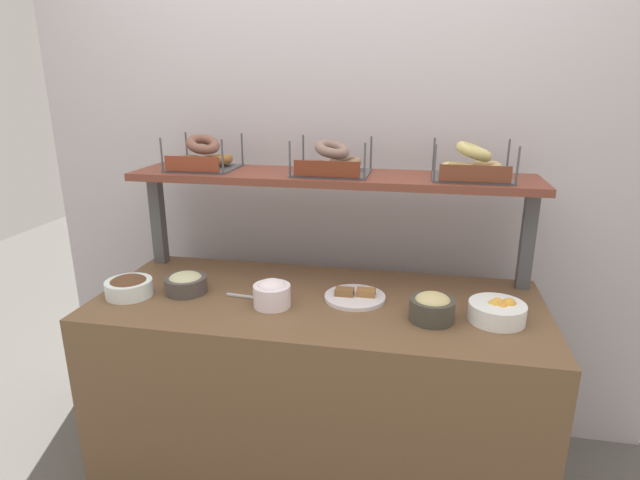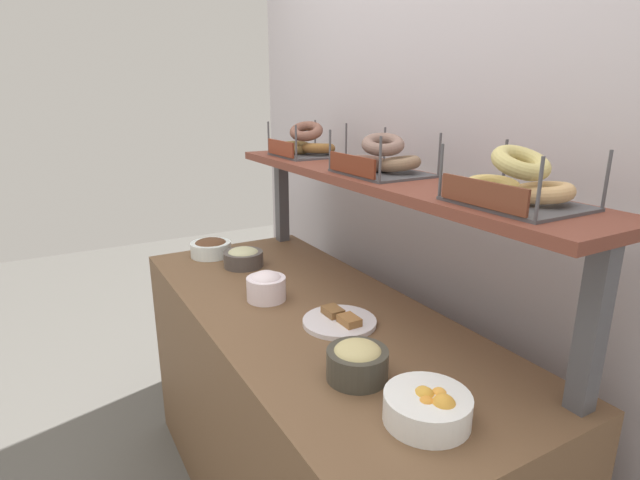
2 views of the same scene
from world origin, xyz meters
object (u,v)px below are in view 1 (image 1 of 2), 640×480
(bowl_chocolate_spread, at_px, (129,286))
(bagel_basket_plain, at_px, (472,166))
(bowl_fruit_salad, at_px, (497,311))
(bowl_hummus, at_px, (432,307))
(bowl_cream_cheese, at_px, (272,293))
(bowl_tuna_salad, at_px, (186,283))
(bagel_basket_cinnamon_raisin, at_px, (203,158))
(serving_spoon_near_plate, at_px, (256,298))
(bagel_basket_poppy, at_px, (331,163))
(serving_plate_white, at_px, (355,296))

(bowl_chocolate_spread, relative_size, bagel_basket_plain, 0.59)
(bowl_chocolate_spread, distance_m, bagel_basket_plain, 1.38)
(bowl_fruit_salad, xyz_separation_m, bowl_hummus, (-0.22, -0.04, 0.01))
(bowl_cream_cheese, relative_size, bowl_hummus, 0.87)
(bowl_tuna_salad, height_order, bagel_basket_plain, bagel_basket_plain)
(bowl_cream_cheese, height_order, bagel_basket_cinnamon_raisin, bagel_basket_cinnamon_raisin)
(bowl_tuna_salad, relative_size, bagel_basket_cinnamon_raisin, 0.57)
(serving_spoon_near_plate, relative_size, bagel_basket_plain, 0.61)
(bowl_fruit_salad, xyz_separation_m, bowl_chocolate_spread, (-1.35, -0.05, 0.00))
(bowl_cream_cheese, xyz_separation_m, bowl_chocolate_spread, (-0.56, -0.02, -0.01))
(bagel_basket_poppy, xyz_separation_m, bagel_basket_plain, (0.54, 0.00, 0.00))
(bowl_fruit_salad, height_order, bagel_basket_poppy, bagel_basket_poppy)
(bowl_hummus, bearing_deg, serving_spoon_near_plate, 175.74)
(bowl_tuna_salad, height_order, bagel_basket_poppy, bagel_basket_poppy)
(bowl_cream_cheese, relative_size, bagel_basket_poppy, 0.46)
(bagel_basket_poppy, relative_size, bagel_basket_plain, 1.00)
(serving_spoon_near_plate, xyz_separation_m, bagel_basket_plain, (0.77, 0.31, 0.47))
(bowl_cream_cheese, bearing_deg, bowl_tuna_salad, 170.88)
(bowl_tuna_salad, xyz_separation_m, bagel_basket_cinnamon_raisin, (-0.03, 0.31, 0.44))
(bowl_cream_cheese, height_order, bagel_basket_poppy, bagel_basket_poppy)
(bowl_fruit_salad, relative_size, bagel_basket_poppy, 0.65)
(bowl_chocolate_spread, distance_m, serving_plate_white, 0.86)
(bowl_cream_cheese, relative_size, bowl_tuna_salad, 0.84)
(bowl_tuna_salad, bearing_deg, bowl_cream_cheese, -9.12)
(bowl_cream_cheese, distance_m, bowl_tuna_salad, 0.37)
(bowl_tuna_salad, xyz_separation_m, bowl_chocolate_spread, (-0.20, -0.07, -0.00))
(serving_spoon_near_plate, bearing_deg, bowl_hummus, -4.26)
(bagel_basket_cinnamon_raisin, bearing_deg, serving_plate_white, -20.12)
(bowl_hummus, bearing_deg, bagel_basket_plain, 71.09)
(bowl_hummus, bearing_deg, bowl_chocolate_spread, -179.47)
(bowl_tuna_salad, height_order, bowl_hummus, bowl_hummus)
(bowl_fruit_salad, height_order, serving_spoon_near_plate, bowl_fruit_salad)
(bowl_tuna_salad, distance_m, bagel_basket_plain, 1.19)
(bowl_chocolate_spread, distance_m, bagel_basket_cinnamon_raisin, 0.61)
(serving_spoon_near_plate, height_order, bagel_basket_poppy, bagel_basket_poppy)
(bagel_basket_cinnamon_raisin, bearing_deg, bowl_fruit_salad, -15.87)
(bowl_fruit_salad, xyz_separation_m, bagel_basket_cinnamon_raisin, (-1.19, 0.34, 0.44))
(serving_plate_white, distance_m, bagel_basket_poppy, 0.54)
(bowl_tuna_salad, relative_size, serving_plate_white, 0.70)
(bagel_basket_plain, bearing_deg, bowl_fruit_salad, -73.66)
(serving_spoon_near_plate, bearing_deg, bowl_chocolate_spread, -173.10)
(bagel_basket_poppy, bearing_deg, bowl_tuna_salad, -150.02)
(bowl_hummus, relative_size, serving_plate_white, 0.68)
(serving_spoon_near_plate, distance_m, bagel_basket_plain, 0.96)
(bowl_fruit_salad, bearing_deg, bagel_basket_poppy, 152.95)
(bowl_tuna_salad, height_order, bagel_basket_cinnamon_raisin, bagel_basket_cinnamon_raisin)
(bowl_tuna_salad, xyz_separation_m, bagel_basket_poppy, (0.52, 0.30, 0.44))
(serving_spoon_near_plate, distance_m, bagel_basket_poppy, 0.61)
(bowl_tuna_salad, xyz_separation_m, serving_plate_white, (0.65, 0.06, -0.03))
(bowl_cream_cheese, bearing_deg, bagel_basket_poppy, 66.76)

